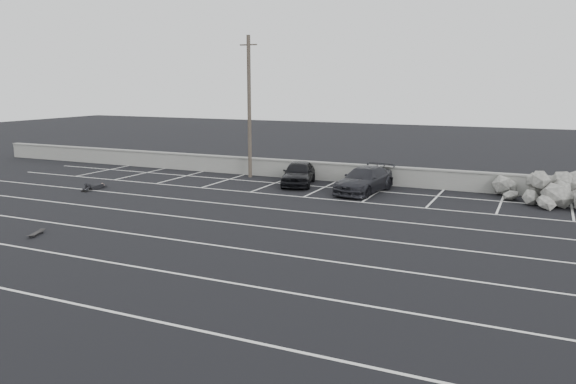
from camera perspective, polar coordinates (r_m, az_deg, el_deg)
The scene contains 10 objects.
ground at distance 20.58m, azimuth -10.98°, elevation -4.85°, with size 120.00×120.00×0.00m, color black.
seawall at distance 32.59m, azimuth 3.41°, elevation 2.17°, with size 50.00×0.45×1.06m.
stall_lines at distance 24.20m, azimuth -5.08°, elevation -2.28°, with size 36.00×20.05×0.01m.
car_left at distance 30.96m, azimuth 1.08°, elevation 1.95°, with size 1.58×3.92×1.34m, color black.
car_right at distance 29.11m, azimuth 7.76°, elevation 1.23°, with size 1.82×4.47×1.30m, color black.
utility_pole at distance 33.30m, azimuth -3.96°, elevation 8.64°, with size 1.10×0.22×8.25m.
trash_bin at distance 30.55m, azimuth 7.88°, elevation 1.28°, with size 0.69×0.69×0.86m.
riprap_pile at distance 28.70m, azimuth 25.64°, elevation -0.19°, with size 5.00×3.82×1.39m.
person at distance 31.64m, azimuth -18.84°, elevation 0.71°, with size 1.02×2.18×0.42m, color black, non-canonical shape.
skateboard at distance 22.82m, azimuth -24.21°, elevation -3.85°, with size 0.48×0.85×0.10m.
Camera 1 is at (11.65, -16.02, 5.56)m, focal length 35.00 mm.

